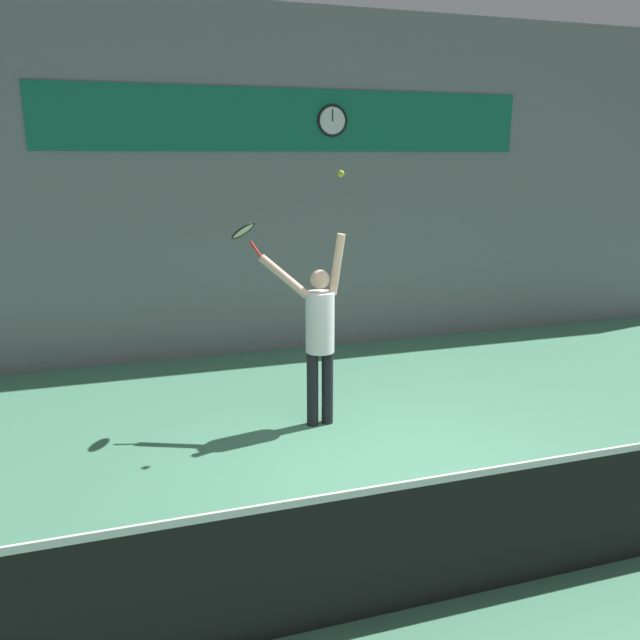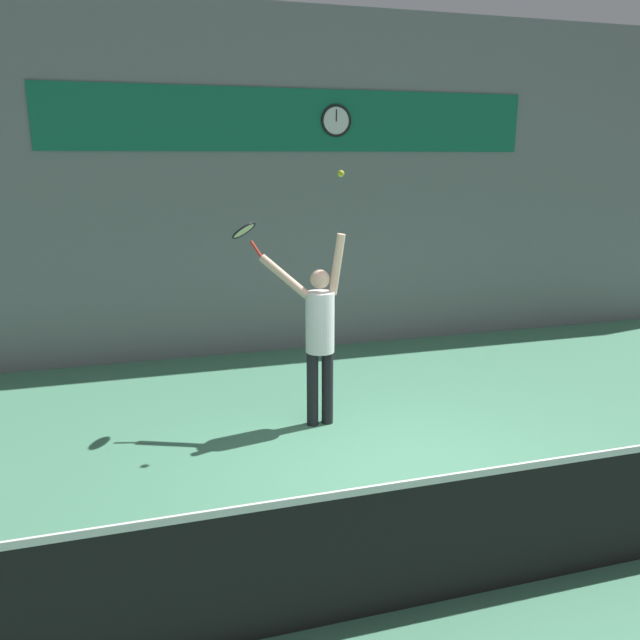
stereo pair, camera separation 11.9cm
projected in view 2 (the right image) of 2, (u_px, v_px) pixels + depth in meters
ground_plane at (427, 494)px, 5.60m from camera, size 18.00×18.00×0.00m
back_wall at (298, 187)px, 9.28m from camera, size 18.00×0.10×5.00m
sponsor_banner at (299, 120)px, 8.98m from camera, size 7.17×0.02×0.87m
scoreboard_clock at (336, 121)px, 9.12m from camera, size 0.46×0.04×0.46m
court_net at (513, 524)px, 4.26m from camera, size 8.18×0.07×1.06m
tennis_player at (319, 331)px, 6.80m from camera, size 0.89×0.55×2.15m
tennis_racket at (245, 232)px, 6.78m from camera, size 0.39×0.40×0.39m
tennis_ball at (341, 174)px, 6.34m from camera, size 0.07×0.07×0.07m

